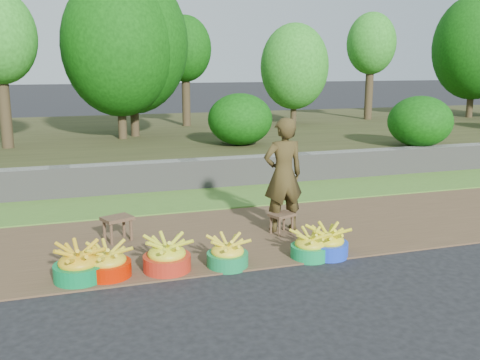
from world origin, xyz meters
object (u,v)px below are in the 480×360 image
object	(u,v)px
vendor_woman	(283,175)
basin_e	(310,246)
stool_right	(282,217)
basin_a	(79,265)
basin_d	(228,254)
stool_left	(117,222)
basin_f	(327,243)
basin_c	(167,256)
basin_b	(108,263)

from	to	relation	value
vendor_woman	basin_e	bearing A→B (deg)	83.54
basin_e	stool_right	distance (m)	0.95
basin_a	basin_d	size ratio (longest dim) A/B	1.13
basin_a	basin_d	world-z (taller)	basin_a
stool_left	basin_f	bearing A→B (deg)	-28.79
basin_a	vendor_woman	distance (m)	2.93
stool_left	basin_d	bearing A→B (deg)	-48.83
basin_c	basin_d	distance (m)	0.68
basin_c	stool_left	world-z (taller)	basin_c
basin_d	vendor_woman	world-z (taller)	vendor_woman
basin_a	vendor_woman	xyz separation A→B (m)	(2.70, 0.95, 0.61)
basin_e	basin_f	xyz separation A→B (m)	(0.23, 0.01, 0.01)
basin_b	basin_c	size ratio (longest dim) A/B	0.94
basin_b	basin_f	world-z (taller)	basin_b
stool_left	basin_b	bearing A→B (deg)	-100.11
basin_f	vendor_woman	size ratio (longest dim) A/B	0.32
basin_a	basin_f	distance (m)	2.85
basin_c	basin_f	xyz separation A→B (m)	(1.91, -0.10, -0.01)
basin_c	basin_f	distance (m)	1.92
basin_d	stool_right	size ratio (longest dim) A/B	1.25
basin_f	vendor_woman	world-z (taller)	vendor_woman
basin_d	basin_e	world-z (taller)	basin_d
basin_e	stool_right	bearing A→B (deg)	88.48
basin_a	stool_left	world-z (taller)	basin_a
basin_a	basin_b	distance (m)	0.30
basin_b	stool_right	xyz separation A→B (m)	(2.34, 0.81, 0.07)
basin_a	basin_f	size ratio (longest dim) A/B	1.08
basin_a	stool_right	size ratio (longest dim) A/B	1.42
basin_c	stool_right	xyz separation A→B (m)	(1.70, 0.84, 0.06)
basin_d	stool_left	size ratio (longest dim) A/B	1.06
stool_left	stool_right	xyz separation A→B (m)	(2.13, -0.35, -0.04)
basin_d	stool_left	xyz separation A→B (m)	(-1.10, 1.26, 0.12)
basin_f	basin_b	bearing A→B (deg)	177.29
basin_d	stool_left	world-z (taller)	basin_d
basin_c	basin_d	xyz separation A→B (m)	(0.68, -0.07, -0.02)
basin_a	vendor_woman	bearing A→B (deg)	19.38
basin_e	basin_f	world-z (taller)	basin_f
basin_e	basin_f	distance (m)	0.24
basin_c	vendor_woman	world-z (taller)	vendor_woman
basin_d	vendor_woman	size ratio (longest dim) A/B	0.30
stool_right	basin_e	bearing A→B (deg)	-91.52
basin_a	basin_e	bearing A→B (deg)	-2.81
basin_a	vendor_woman	world-z (taller)	vendor_woman
basin_c	stool_left	xyz separation A→B (m)	(-0.43, 1.19, 0.10)
stool_left	vendor_woman	world-z (taller)	vendor_woman
stool_left	basin_c	bearing A→B (deg)	-70.31
basin_a	basin_e	world-z (taller)	basin_a
basin_f	stool_left	bearing A→B (deg)	151.21
vendor_woman	stool_left	bearing A→B (deg)	-7.24
basin_f	basin_c	bearing A→B (deg)	177.12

